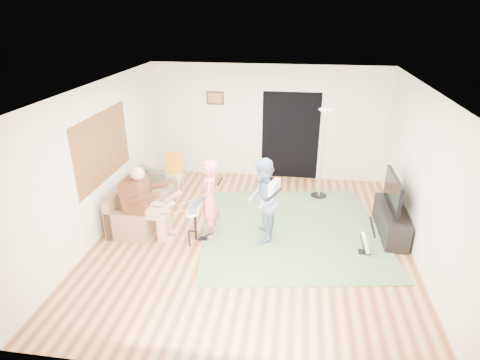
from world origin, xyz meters
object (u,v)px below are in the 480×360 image
sofa (140,206)px  television (393,192)px  tv_cabinet (391,221)px  drum_kit (195,225)px  guitarist (262,201)px  torchiere_lamp (324,138)px  guitar_spare (366,243)px  dining_chair (174,180)px  singer (209,199)px

sofa → television: (4.73, 0.08, 0.60)m
tv_cabinet → sofa: bearing=-179.0°
drum_kit → guitarist: size_ratio=0.45×
guitarist → torchiere_lamp: 2.32m
guitar_spare → dining_chair: (-3.91, 1.85, 0.12)m
guitar_spare → torchiere_lamp: size_ratio=0.36×
sofa → guitar_spare: 4.29m
television → sofa: bearing=-179.0°
drum_kit → tv_cabinet: drum_kit is taller
guitar_spare → tv_cabinet: size_ratio=0.51×
guitarist → guitar_spare: guitarist is taller
guitarist → television: 2.35m
torchiere_lamp → dining_chair: bearing=-174.6°
singer → dining_chair: size_ratio=1.61×
guitarist → torchiere_lamp: torchiere_lamp is taller
singer → television: size_ratio=1.28×
sofa → television: television is taller
guitarist → television: bearing=101.6°
drum_kit → torchiere_lamp: size_ratio=0.35×
sofa → dining_chair: (0.33, 1.18, 0.07)m
sofa → dining_chair: size_ratio=2.06×
dining_chair → torchiere_lamp: bearing=3.5°
drum_kit → guitar_spare: bearing=-0.3°
tv_cabinet → dining_chair: bearing=166.1°
dining_chair → television: 4.57m
sofa → tv_cabinet: (4.78, 0.08, -0.00)m
drum_kit → television: bearing=11.9°
drum_kit → dining_chair: size_ratio=0.76×
sofa → guitarist: guitarist is taller
dining_chair → tv_cabinet: dining_chair is taller
singer → television: (3.22, 0.55, 0.12)m
guitar_spare → torchiere_lamp: 2.53m
singer → torchiere_lamp: size_ratio=0.75×
sofa → television: bearing=1.0°
guitar_spare → torchiere_lamp: bearing=108.0°
drum_kit → guitarist: guitarist is taller
singer → guitar_spare: size_ratio=2.06×
guitarist → tv_cabinet: 2.45m
guitar_spare → drum_kit: bearing=179.7°
singer → television: 3.27m
drum_kit → torchiere_lamp: bearing=43.4°
guitar_spare → guitarist: bearing=174.0°
sofa → dining_chair: dining_chair is taller
singer → dining_chair: (-1.18, 1.65, -0.41)m
guitar_spare → dining_chair: bearing=154.7°
singer → sofa: bearing=-117.1°
sofa → tv_cabinet: size_ratio=1.34×
sofa → dining_chair: bearing=74.3°
drum_kit → television: television is taller
singer → dining_chair: singer is taller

